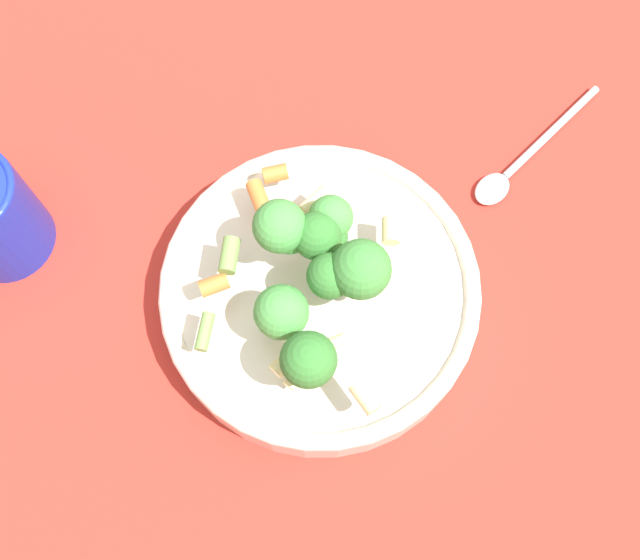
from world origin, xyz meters
name	(u,v)px	position (x,y,z in m)	size (l,w,h in m)	color
ground_plane	(320,303)	(0.00, 0.00, 0.00)	(3.00, 3.00, 0.00)	#B72D23
bowl	(320,294)	(0.00, 0.00, 0.03)	(0.26, 0.26, 0.05)	beige
pasta_salad	(312,272)	(0.00, 0.01, 0.09)	(0.22, 0.18, 0.08)	#8CB766
spoon	(517,165)	(0.03, -0.22, 0.01)	(0.06, 0.16, 0.01)	silver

